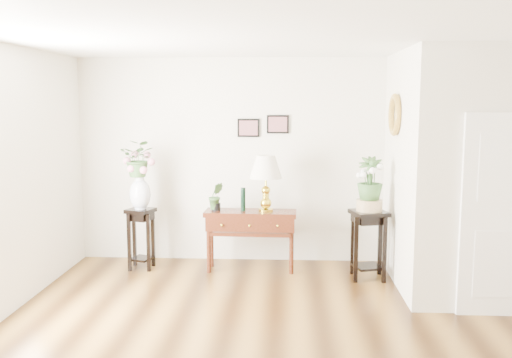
# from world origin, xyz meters

# --- Properties ---
(floor) EXTENTS (6.00, 5.50, 0.02)m
(floor) POSITION_xyz_m (0.00, 0.00, 0.00)
(floor) COLOR brown
(floor) RESTS_ON ground
(ceiling) EXTENTS (6.00, 5.50, 0.02)m
(ceiling) POSITION_xyz_m (0.00, 0.00, 2.80)
(ceiling) COLOR white
(ceiling) RESTS_ON ground
(wall_back) EXTENTS (6.00, 0.02, 2.80)m
(wall_back) POSITION_xyz_m (0.00, 2.75, 1.40)
(wall_back) COLOR beige
(wall_back) RESTS_ON ground
(wall_front) EXTENTS (6.00, 0.02, 2.80)m
(wall_front) POSITION_xyz_m (0.00, -2.75, 1.40)
(wall_front) COLOR beige
(wall_front) RESTS_ON ground
(partition) EXTENTS (1.80, 1.95, 2.80)m
(partition) POSITION_xyz_m (2.10, 1.77, 1.40)
(partition) COLOR beige
(partition) RESTS_ON floor
(door) EXTENTS (0.90, 0.05, 2.10)m
(door) POSITION_xyz_m (2.10, 0.78, 1.05)
(door) COLOR white
(door) RESTS_ON floor
(art_print_left) EXTENTS (0.30, 0.02, 0.25)m
(art_print_left) POSITION_xyz_m (-0.65, 2.73, 1.85)
(art_print_left) COLOR black
(art_print_left) RESTS_ON wall_back
(art_print_right) EXTENTS (0.30, 0.02, 0.25)m
(art_print_right) POSITION_xyz_m (-0.25, 2.73, 1.90)
(art_print_right) COLOR black
(art_print_right) RESTS_ON wall_back
(wall_ornament) EXTENTS (0.07, 0.51, 0.51)m
(wall_ornament) POSITION_xyz_m (1.16, 1.90, 2.05)
(wall_ornament) COLOR gold
(wall_ornament) RESTS_ON partition
(console_table) EXTENTS (1.20, 0.44, 0.79)m
(console_table) POSITION_xyz_m (-0.59, 2.24, 0.40)
(console_table) COLOR black
(console_table) RESTS_ON floor
(table_lamp) EXTENTS (0.55, 0.55, 0.74)m
(table_lamp) POSITION_xyz_m (-0.39, 2.24, 1.14)
(table_lamp) COLOR gold
(table_lamp) RESTS_ON console_table
(green_vase) EXTENTS (0.07, 0.07, 0.31)m
(green_vase) POSITION_xyz_m (-0.69, 2.24, 0.96)
(green_vase) COLOR black
(green_vase) RESTS_ON console_table
(potted_plant) EXTENTS (0.23, 0.21, 0.35)m
(potted_plant) POSITION_xyz_m (-1.05, 2.24, 0.97)
(potted_plant) COLOR #36612D
(potted_plant) RESTS_ON console_table
(plant_stand_a) EXTENTS (0.40, 0.40, 0.81)m
(plant_stand_a) POSITION_xyz_m (-2.05, 2.24, 0.40)
(plant_stand_a) COLOR black
(plant_stand_a) RESTS_ON floor
(porcelain_vase) EXTENTS (0.30, 0.30, 0.48)m
(porcelain_vase) POSITION_xyz_m (-2.05, 2.24, 1.03)
(porcelain_vase) COLOR white
(porcelain_vase) RESTS_ON plant_stand_a
(lily_arrangement) EXTENTS (0.49, 0.44, 0.49)m
(lily_arrangement) POSITION_xyz_m (-2.05, 2.24, 1.45)
(lily_arrangement) COLOR #36612D
(lily_arrangement) RESTS_ON porcelain_vase
(plant_stand_b) EXTENTS (0.50, 0.50, 0.86)m
(plant_stand_b) POSITION_xyz_m (0.90, 1.97, 0.43)
(plant_stand_b) COLOR black
(plant_stand_b) RESTS_ON floor
(ceramic_bowl) EXTENTS (0.39, 0.39, 0.14)m
(ceramic_bowl) POSITION_xyz_m (0.90, 1.97, 0.94)
(ceramic_bowl) COLOR tan
(ceramic_bowl) RESTS_ON plant_stand_b
(narcissus) EXTENTS (0.32, 0.32, 0.55)m
(narcissus) POSITION_xyz_m (0.90, 1.97, 1.26)
(narcissus) COLOR #36612D
(narcissus) RESTS_ON ceramic_bowl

